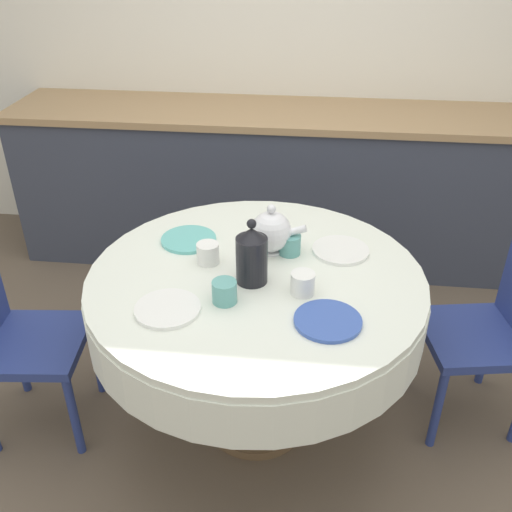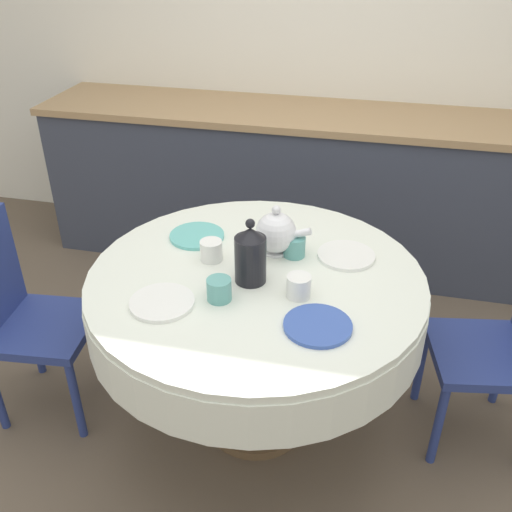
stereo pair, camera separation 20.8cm
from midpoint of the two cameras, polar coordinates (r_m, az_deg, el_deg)
name	(u,v)px [view 2 (the right image)]	position (r m, az deg, el deg)	size (l,w,h in m)	color
ground_plane	(256,420)	(2.62, 2.36, -16.15)	(12.00, 12.00, 0.00)	brown
wall_back	(326,36)	(3.62, 8.75, 20.93)	(7.00, 0.05, 2.60)	silver
kitchen_counter	(310,187)	(3.55, 7.16, 6.78)	(3.24, 0.64, 0.94)	#383D4C
dining_table	(256,302)	(2.19, 2.72, -4.69)	(1.27, 1.27, 0.77)	brown
chair_left	(507,340)	(2.48, 26.06, -7.60)	(0.46, 0.46, 0.91)	navy
chair_right	(23,312)	(2.53, -20.13, -5.33)	(0.44, 0.44, 0.91)	navy
plate_near_left	(162,302)	(1.97, -6.42, -4.74)	(0.23, 0.23, 0.01)	white
cup_near_left	(219,289)	(1.96, -0.69, -3.47)	(0.09, 0.09, 0.08)	#5BA39E
plate_near_right	(318,326)	(1.88, 9.37, -6.99)	(0.23, 0.23, 0.01)	#3856AD
cup_near_right	(299,286)	(2.00, 7.28, -3.11)	(0.09, 0.09, 0.08)	white
plate_far_left	(197,236)	(2.36, -3.43, 1.96)	(0.23, 0.23, 0.01)	#60BCB7
cup_far_left	(211,250)	(2.19, -1.80, 0.47)	(0.09, 0.09, 0.08)	white
plate_far_right	(346,255)	(2.27, 11.61, -0.03)	(0.23, 0.23, 0.01)	white
cup_far_right	(294,246)	(2.23, 6.52, 0.87)	(0.09, 0.09, 0.08)	#5BA39E
coffee_carafe	(250,255)	(2.03, 2.36, -0.01)	(0.11, 0.11, 0.25)	black
teapot	(276,233)	(2.21, 4.73, 2.26)	(0.22, 0.16, 0.21)	white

